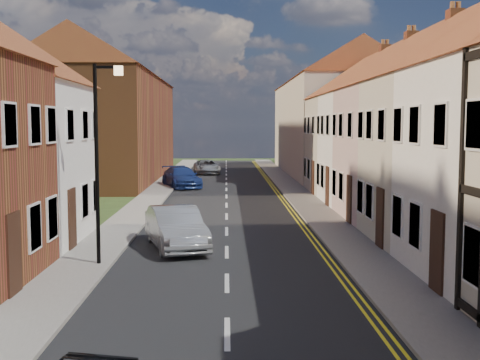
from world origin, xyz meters
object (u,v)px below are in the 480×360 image
lamppost (99,151)px  car_distant (207,167)px  car_mid (176,228)px  car_far (181,177)px

lamppost → car_distant: 35.12m
lamppost → car_distant: size_ratio=1.32×
car_mid → car_distant: 32.24m
car_distant → car_far: bearing=-104.2°
car_far → car_distant: 11.53m
car_far → car_distant: car_far is taller
lamppost → car_far: size_ratio=1.23×
car_mid → lamppost: bearing=-142.7°
car_mid → car_far: 20.83m
car_far → car_distant: (1.38, 11.45, -0.08)m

